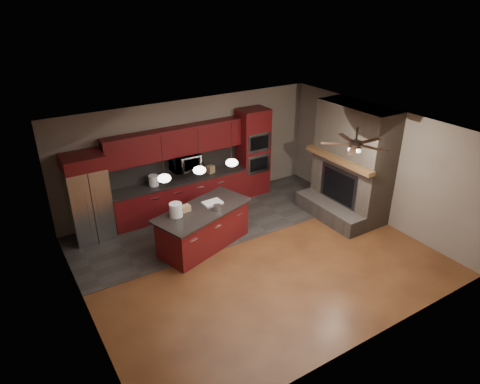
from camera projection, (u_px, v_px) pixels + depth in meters
ground at (255, 256)px, 9.23m from camera, size 7.00×7.00×0.00m
ceiling at (257, 131)px, 8.01m from camera, size 7.00×6.00×0.02m
back_wall at (191, 153)px, 10.91m from camera, size 7.00×0.02×2.80m
right_wall at (377, 164)px, 10.29m from camera, size 0.02×6.00×2.80m
left_wall at (78, 249)px, 6.96m from camera, size 0.02×6.00×2.80m
slate_tile_patch at (215, 221)px, 10.61m from camera, size 7.00×2.40×0.01m
fireplace_column at (350, 166)px, 10.42m from camera, size 1.30×2.10×2.80m
back_cabinetry at (179, 179)px, 10.71m from camera, size 3.59×0.64×2.20m
oven_tower at (253, 152)px, 11.58m from camera, size 0.80×0.63×2.38m
microwave at (185, 162)px, 10.64m from camera, size 0.73×0.41×0.50m
refrigerator at (88, 198)px, 9.49m from camera, size 0.87×0.75×2.03m
kitchen_island at (204, 227)px, 9.41m from camera, size 2.40×1.62×0.92m
white_bucket at (176, 210)px, 8.87m from camera, size 0.38×0.38×0.29m
paint_can at (217, 207)px, 9.16m from camera, size 0.25×0.25×0.12m
paint_tray at (212, 203)px, 9.44m from camera, size 0.42×0.30×0.04m
cardboard_box at (185, 208)px, 9.11m from camera, size 0.21×0.16×0.13m
counter_bucket at (154, 180)px, 10.29m from camera, size 0.31×0.31×0.26m
counter_box at (211, 169)px, 11.00m from camera, size 0.21×0.18×0.20m
pendant_left at (164, 178)px, 8.13m from camera, size 0.26×0.26×0.92m
pendant_center at (199, 170)px, 8.48m from camera, size 0.26×0.26×0.92m
pendant_right at (232, 163)px, 8.84m from camera, size 0.26×0.26×0.92m
ceiling_fan at (356, 144)px, 8.41m from camera, size 1.27×1.33×0.41m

